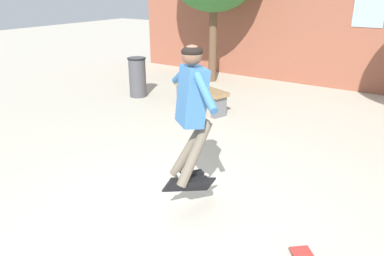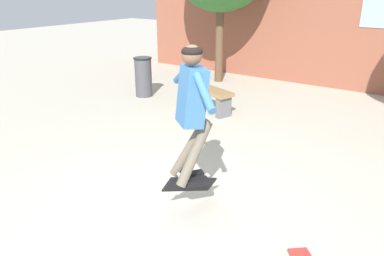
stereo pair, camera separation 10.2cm
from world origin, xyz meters
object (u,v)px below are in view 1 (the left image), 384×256
Objects in this scene: park_bench at (200,94)px; trash_bin at (137,76)px; skater at (192,104)px; skateboard_flipping at (190,184)px.

trash_bin is (-1.82, 0.03, 0.13)m from park_bench.
skateboard_flipping is at bearing 80.28° from skater.
park_bench is at bearing 68.35° from skater.
park_bench is 1.59× the size of trash_bin.
trash_bin reaches higher than skateboard_flipping.
skater is 1.05m from skateboard_flipping.
skater is at bearing -39.75° from park_bench.
skater reaches higher than trash_bin.
trash_bin is 5.28m from skater.
skater is at bearing -124.57° from skateboard_flipping.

